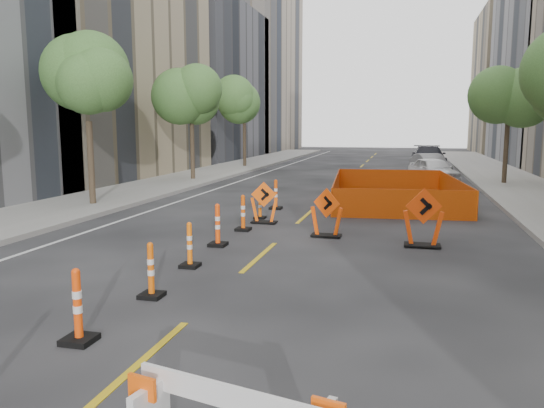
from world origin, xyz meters
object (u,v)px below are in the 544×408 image
(chevron_sign_right, at_px, (423,218))
(parked_car_near, at_px, (433,170))
(channelizer_6, at_px, (243,213))
(channelizer_7, at_px, (260,205))
(channelizer_4, at_px, (190,245))
(chevron_sign_left, at_px, (264,203))
(parked_car_mid, at_px, (430,164))
(channelizer_5, at_px, (218,225))
(parked_car_far, at_px, (428,157))
(channelizer_8, at_px, (276,194))
(chevron_sign_center, at_px, (327,213))
(channelizer_3, at_px, (151,270))
(channelizer_2, at_px, (78,306))

(chevron_sign_right, distance_m, parked_car_near, 16.34)
(channelizer_6, xyz_separation_m, channelizer_7, (-0.06, 2.14, -0.08))
(channelizer_4, bearing_deg, channelizer_6, 91.18)
(channelizer_6, relative_size, chevron_sign_left, 0.81)
(channelizer_6, xyz_separation_m, parked_car_near, (6.16, 15.39, 0.16))
(chevron_sign_right, xyz_separation_m, parked_car_mid, (1.01, 21.18, -0.10))
(chevron_sign_left, bearing_deg, parked_car_near, 59.46)
(channelizer_4, height_order, channelizer_5, channelizer_5)
(parked_car_far, bearing_deg, parked_car_mid, -91.75)
(channelizer_8, relative_size, parked_car_far, 0.20)
(channelizer_5, xyz_separation_m, chevron_sign_center, (2.59, 1.86, 0.13))
(parked_car_mid, bearing_deg, parked_car_far, 70.99)
(chevron_sign_center, bearing_deg, channelizer_4, -98.87)
(channelizer_4, relative_size, parked_car_mid, 0.25)
(channelizer_3, distance_m, chevron_sign_center, 6.57)
(channelizer_4, relative_size, chevron_sign_center, 0.73)
(channelizer_2, height_order, chevron_sign_center, chevron_sign_center)
(parked_car_mid, bearing_deg, channelizer_8, -129.57)
(channelizer_4, bearing_deg, parked_car_mid, 76.02)
(channelizer_3, xyz_separation_m, channelizer_5, (-0.26, 4.27, 0.04))
(channelizer_4, bearing_deg, channelizer_7, 91.36)
(channelizer_3, bearing_deg, channelizer_5, 93.50)
(channelizer_8, bearing_deg, channelizer_6, -89.47)
(chevron_sign_left, xyz_separation_m, chevron_sign_right, (4.89, -2.25, 0.10))
(chevron_sign_right, bearing_deg, parked_car_far, 76.56)
(channelizer_8, relative_size, parked_car_mid, 0.28)
(chevron_sign_center, height_order, parked_car_far, parked_car_far)
(chevron_sign_left, bearing_deg, channelizer_6, -110.48)
(parked_car_far, bearing_deg, channelizer_8, -107.36)
(channelizer_8, relative_size, parked_car_near, 0.27)
(channelizer_4, relative_size, channelizer_7, 1.09)
(channelizer_2, height_order, channelizer_5, channelizer_5)
(chevron_sign_left, xyz_separation_m, chevron_sign_center, (2.27, -1.61, 0.02))
(channelizer_6, distance_m, channelizer_8, 4.27)
(chevron_sign_center, xyz_separation_m, parked_car_far, (3.70, 26.05, 0.13))
(channelizer_6, bearing_deg, parked_car_far, 76.33)
(channelizer_2, relative_size, channelizer_5, 0.99)
(parked_car_near, bearing_deg, parked_car_mid, 68.40)
(channelizer_4, relative_size, chevron_sign_right, 0.66)
(channelizer_2, distance_m, channelizer_4, 4.28)
(channelizer_4, relative_size, channelizer_5, 0.91)
(channelizer_3, relative_size, parked_car_far, 0.18)
(channelizer_3, height_order, chevron_sign_right, chevron_sign_right)
(channelizer_7, distance_m, parked_car_far, 24.47)
(parked_car_near, bearing_deg, channelizer_3, -126.42)
(channelizer_7, bearing_deg, channelizer_8, 89.34)
(channelizer_7, relative_size, chevron_sign_center, 0.67)
(chevron_sign_right, bearing_deg, channelizer_5, -177.99)
(chevron_sign_center, bearing_deg, parked_car_near, 99.96)
(channelizer_5, distance_m, parked_car_mid, 23.24)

